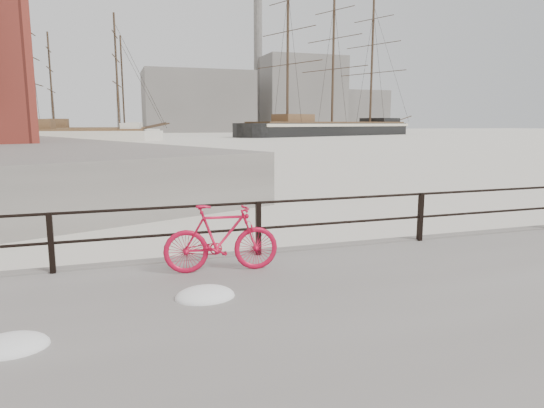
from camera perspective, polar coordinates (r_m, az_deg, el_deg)
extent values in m
plane|color=white|center=(10.77, 16.38, -5.76)|extent=(400.00, 400.00, 0.00)
imported|color=red|center=(7.96, -5.99, -4.01)|extent=(1.88, 0.49, 1.12)
ellipsoid|color=white|center=(6.94, -7.91, -9.63)|extent=(0.85, 0.67, 0.30)
ellipsoid|color=white|center=(6.13, -28.47, -13.45)|extent=(0.80, 0.63, 0.29)
cube|color=gray|center=(150.88, -8.69, 11.78)|extent=(32.00, 18.00, 18.00)
cube|color=gray|center=(165.43, 3.31, 12.71)|extent=(26.00, 20.00, 24.00)
cube|color=gray|center=(179.43, 9.65, 10.74)|extent=(20.00, 16.00, 14.00)
cylinder|color=gray|center=(166.72, -1.65, 16.14)|extent=(2.80, 2.80, 44.00)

